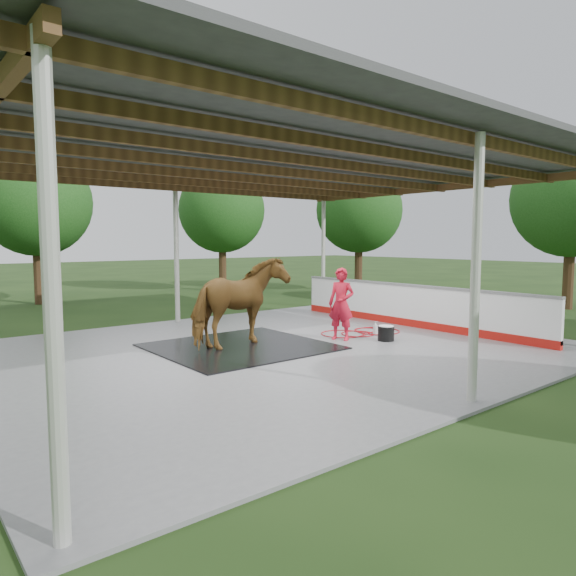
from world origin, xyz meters
TOP-DOWN VIEW (x-y plane):
  - ground at (0.00, 0.00)m, footprint 100.00×100.00m
  - concrete_slab at (0.00, 0.00)m, footprint 12.00×10.00m
  - pavilion_structure at (0.00, -0.00)m, footprint 12.60×10.60m
  - dasher_board at (4.60, 0.00)m, footprint 0.16×8.00m
  - tree_belt at (0.30, 0.90)m, footprint 28.00×28.00m
  - rubber_mat at (-0.55, 0.59)m, footprint 3.57×3.35m
  - horse at (-0.55, 0.59)m, footprint 2.47×1.48m
  - handler at (1.77, -0.19)m, footprint 0.62×0.73m
  - wash_bucket at (2.50, -0.95)m, footprint 0.38×0.38m
  - soap_bottle_a at (2.87, -0.29)m, footprint 0.18×0.18m
  - soap_bottle_b at (2.85, -0.58)m, footprint 0.13×0.13m
  - hose_coil at (2.82, 0.12)m, footprint 2.11×1.37m

SIDE VIEW (x-z plane):
  - ground at x=0.00m, z-range 0.00..0.00m
  - concrete_slab at x=0.00m, z-range 0.00..0.05m
  - hose_coil at x=2.82m, z-range 0.05..0.07m
  - rubber_mat at x=-0.55m, z-range 0.05..0.08m
  - soap_bottle_b at x=2.85m, z-range 0.05..0.25m
  - soap_bottle_a at x=2.87m, z-range 0.05..0.39m
  - wash_bucket at x=2.50m, z-range 0.05..0.41m
  - dasher_board at x=4.60m, z-range 0.02..1.17m
  - handler at x=1.77m, z-range 0.05..1.75m
  - horse at x=-0.55m, z-range 0.08..2.02m
  - tree_belt at x=0.30m, z-range 0.89..6.69m
  - pavilion_structure at x=0.00m, z-range 1.94..5.99m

